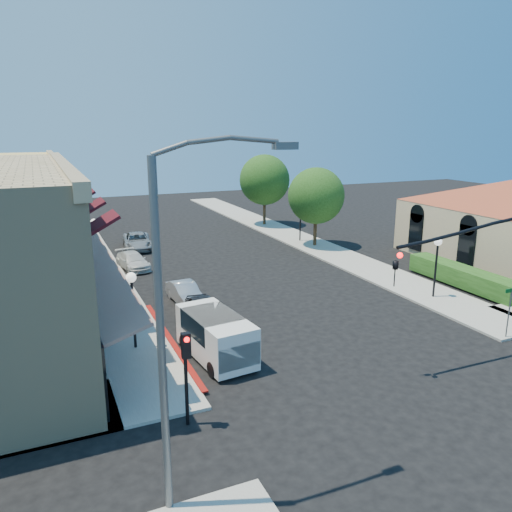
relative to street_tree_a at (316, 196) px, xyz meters
name	(u,v)px	position (x,y,z in m)	size (l,w,h in m)	color
ground	(409,395)	(-8.80, -22.00, -4.19)	(120.00, 120.00, 0.00)	black
sidewalk_left	(87,253)	(-17.55, 5.00, -4.13)	(3.50, 50.00, 0.12)	#99968B
sidewalk_right	(287,234)	(-0.05, 5.00, -4.13)	(3.50, 50.00, 0.12)	#99968B
curb_red_strip	(171,343)	(-15.70, -14.00, -4.19)	(0.25, 10.00, 0.06)	maroon
hedge	(461,286)	(2.90, -13.00, -4.19)	(1.40, 8.00, 1.10)	#1D4313
street_tree_a	(316,196)	(0.00, 0.00, 0.00)	(4.56, 4.56, 6.48)	#352415
street_tree_b	(264,180)	(0.00, 10.00, 0.35)	(4.94, 4.94, 7.02)	#352415
signal_mast_arm	(504,262)	(-2.94, -20.50, -0.11)	(8.01, 0.39, 6.00)	black
secondary_signal	(186,362)	(-16.80, -20.59, -1.88)	(0.28, 0.42, 3.32)	black
cobra_streetlight	(175,316)	(-17.95, -24.00, 1.07)	(3.60, 0.25, 9.31)	#595B5E
street_name_sign	(510,305)	(-1.30, -19.80, -2.50)	(0.80, 0.06, 2.50)	#595B5E
lamppost_left_near	(132,291)	(-17.30, -14.00, -1.46)	(0.44, 0.44, 3.57)	black
lamppost_left_far	(95,231)	(-17.30, 0.00, -1.46)	(0.44, 0.44, 3.57)	black
lamppost_right_near	(437,252)	(-0.30, -14.00, -1.46)	(0.44, 0.44, 3.57)	black
lamppost_right_far	(301,210)	(-0.30, 2.00, -1.46)	(0.44, 0.44, 3.57)	black
white_van	(216,334)	(-14.29, -16.26, -3.08)	(2.34, 4.52, 1.93)	white
parked_car_a	(204,311)	(-13.60, -12.35, -3.54)	(1.56, 3.87, 1.32)	black
parked_car_b	(185,293)	(-13.60, -9.00, -3.61)	(1.23, 3.54, 1.17)	#ADAEB2
parked_car_c	(133,261)	(-15.00, -0.74, -3.63)	(1.58, 3.88, 1.13)	silver
parked_car_d	(137,241)	(-13.60, 5.04, -3.55)	(2.12, 4.60, 1.28)	#96989A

